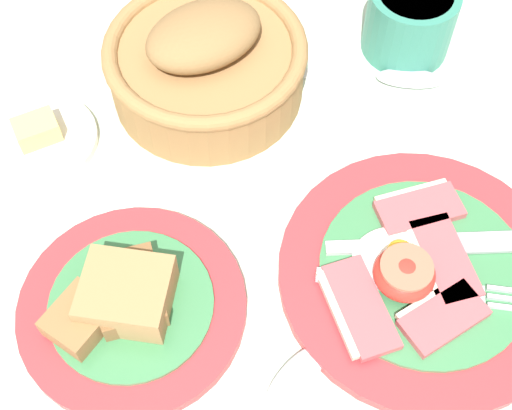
{
  "coord_description": "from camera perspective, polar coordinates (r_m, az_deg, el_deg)",
  "views": [
    {
      "loc": [
        -0.13,
        -0.22,
        0.56
      ],
      "look_at": [
        -0.04,
        0.11,
        0.02
      ],
      "focal_mm": 50.0,
      "sensor_mm": 36.0,
      "label": 1
    }
  ],
  "objects": [
    {
      "name": "breakfast_plate",
      "position": [
        0.63,
        12.97,
        -5.28
      ],
      "size": [
        0.25,
        0.25,
        0.04
      ],
      "color": "red",
      "rests_on": "ground_plane"
    },
    {
      "name": "teaspoon_by_saucer",
      "position": [
        0.58,
        1.42,
        -15.45
      ],
      "size": [
        0.17,
        0.12,
        0.01
      ],
      "rotation": [
        0.0,
        0.0,
        0.58
      ],
      "color": "silver",
      "rests_on": "ground_plane"
    },
    {
      "name": "butter_dish",
      "position": [
        0.73,
        -16.88,
        5.14
      ],
      "size": [
        0.11,
        0.11,
        0.03
      ],
      "color": "silver",
      "rests_on": "ground_plane"
    },
    {
      "name": "bread_basket",
      "position": [
        0.71,
        -4.02,
        11.34
      ],
      "size": [
        0.2,
        0.2,
        0.1
      ],
      "color": "olive",
      "rests_on": "ground_plane"
    },
    {
      "name": "bread_plate",
      "position": [
        0.61,
        -10.21,
        -7.79
      ],
      "size": [
        0.19,
        0.19,
        0.05
      ],
      "color": "red",
      "rests_on": "ground_plane"
    },
    {
      "name": "teaspoon_near_cup",
      "position": [
        0.76,
        10.16,
        10.04
      ],
      "size": [
        0.19,
        0.08,
        0.01
      ],
      "rotation": [
        0.0,
        0.0,
        5.94
      ],
      "color": "silver",
      "rests_on": "ground_plane"
    },
    {
      "name": "sugar_cup",
      "position": [
        0.77,
        12.22,
        14.33
      ],
      "size": [
        0.09,
        0.09,
        0.07
      ],
      "color": "#337F6B",
      "rests_on": "ground_plane"
    },
    {
      "name": "ground_plane",
      "position": [
        0.61,
        6.26,
        -8.42
      ],
      "size": [
        3.0,
        3.0,
        0.0
      ],
      "primitive_type": "plane",
      "color": "#B7CCB7"
    }
  ]
}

